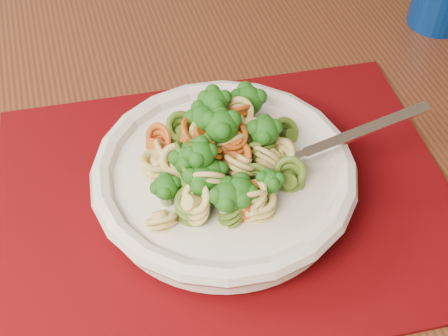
{
  "coord_description": "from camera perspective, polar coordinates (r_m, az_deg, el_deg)",
  "views": [
    {
      "loc": [
        0.74,
        0.05,
        1.22
      ],
      "look_at": [
        0.75,
        0.41,
        0.82
      ],
      "focal_mm": 50.0,
      "sensor_mm": 36.0,
      "label": 1
    }
  ],
  "objects": [
    {
      "name": "pasta_bowl",
      "position": [
        0.55,
        0.0,
        -0.84
      ],
      "size": [
        0.23,
        0.23,
        0.04
      ],
      "color": "beige",
      "rests_on": "placemat"
    },
    {
      "name": "dining_table",
      "position": [
        0.7,
        0.95,
        -3.99
      ],
      "size": [
        1.59,
        1.23,
        0.77
      ],
      "rotation": [
        0.0,
        0.0,
        0.26
      ],
      "color": "#542C17",
      "rests_on": "ground"
    },
    {
      "name": "placemat",
      "position": [
        0.57,
        0.26,
        -2.85
      ],
      "size": [
        0.46,
        0.39,
        0.0
      ],
      "primitive_type": "cube",
      "rotation": [
        0.0,
        0.0,
        0.18
      ],
      "color": "#520308",
      "rests_on": "dining_table"
    },
    {
      "name": "fork",
      "position": [
        0.54,
        4.95,
        0.38
      ],
      "size": [
        0.18,
        0.05,
        0.08
      ],
      "primitive_type": null,
      "rotation": [
        0.0,
        -0.35,
        0.16
      ],
      "color": "silver",
      "rests_on": "pasta_bowl"
    },
    {
      "name": "pasta_broccoli_heap",
      "position": [
        0.54,
        -0.0,
        0.43
      ],
      "size": [
        0.2,
        0.2,
        0.06
      ],
      "primitive_type": null,
      "color": "tan",
      "rests_on": "pasta_bowl"
    }
  ]
}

